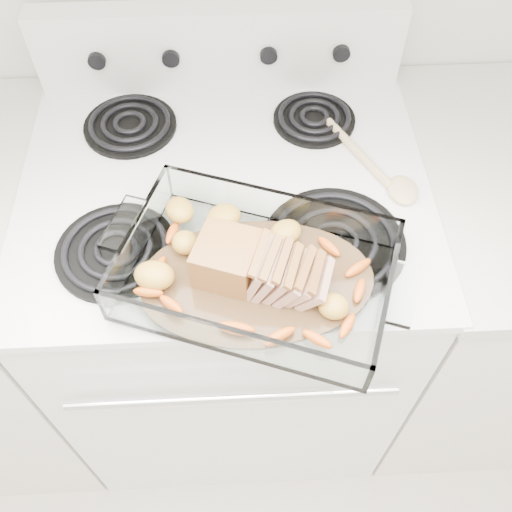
{
  "coord_description": "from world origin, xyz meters",
  "views": [
    {
      "loc": [
        0.02,
        0.91,
        1.74
      ],
      "look_at": [
        0.05,
        1.44,
        0.99
      ],
      "focal_mm": 40.0,
      "sensor_mm": 36.0,
      "label": 1
    }
  ],
  "objects_px": {
    "baking_dish": "(257,276)",
    "pork_roast": "(248,268)",
    "counter_right": "(487,295)",
    "electric_range": "(232,302)"
  },
  "relations": [
    {
      "from": "counter_right",
      "to": "electric_range",
      "type": "bearing_deg",
      "value": 179.9
    },
    {
      "from": "electric_range",
      "to": "counter_right",
      "type": "relative_size",
      "value": 1.2
    },
    {
      "from": "counter_right",
      "to": "pork_roast",
      "type": "relative_size",
      "value": 4.3
    },
    {
      "from": "electric_range",
      "to": "pork_roast",
      "type": "relative_size",
      "value": 5.16
    },
    {
      "from": "baking_dish",
      "to": "pork_roast",
      "type": "relative_size",
      "value": 1.94
    },
    {
      "from": "counter_right",
      "to": "baking_dish",
      "type": "distance_m",
      "value": 0.83
    },
    {
      "from": "counter_right",
      "to": "pork_roast",
      "type": "height_order",
      "value": "pork_roast"
    },
    {
      "from": "baking_dish",
      "to": "counter_right",
      "type": "bearing_deg",
      "value": 41.34
    },
    {
      "from": "counter_right",
      "to": "pork_roast",
      "type": "bearing_deg",
      "value": -159.15
    },
    {
      "from": "electric_range",
      "to": "pork_roast",
      "type": "height_order",
      "value": "electric_range"
    }
  ]
}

